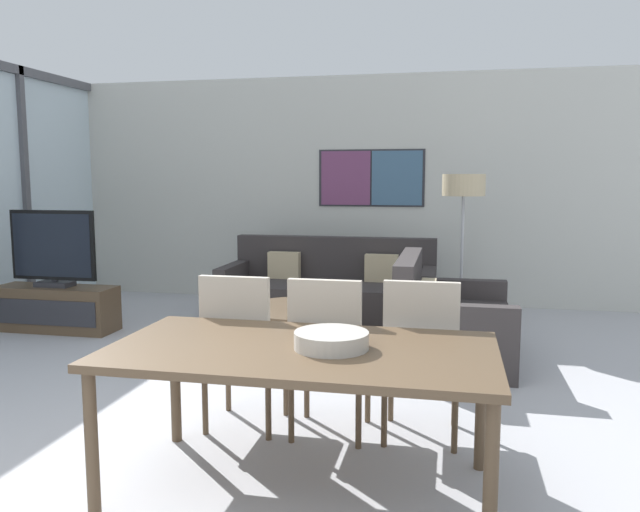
% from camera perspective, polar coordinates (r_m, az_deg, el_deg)
% --- Properties ---
extents(wall_back, '(8.02, 0.09, 2.80)m').
position_cam_1_polar(wall_back, '(7.84, 2.41, 6.06)').
color(wall_back, silver).
rests_on(wall_back, ground_plane).
extents(area_rug, '(2.21, 1.77, 0.01)m').
position_cam_1_polar(area_rug, '(5.65, -1.77, -8.75)').
color(area_rug, gray).
rests_on(area_rug, ground_plane).
extents(tv_console, '(1.24, 0.41, 0.46)m').
position_cam_1_polar(tv_console, '(6.93, -22.98, -4.44)').
color(tv_console, brown).
rests_on(tv_console, ground_plane).
extents(television, '(0.93, 0.20, 0.78)m').
position_cam_1_polar(television, '(6.84, -23.23, 0.55)').
color(television, '#2D2D33').
rests_on(television, tv_console).
extents(sofa_main, '(2.29, 0.95, 0.89)m').
position_cam_1_polar(sofa_main, '(6.88, 0.91, -3.51)').
color(sofa_main, '#383333').
rests_on(sofa_main, ground_plane).
extents(sofa_side, '(0.95, 1.35, 0.89)m').
position_cam_1_polar(sofa_side, '(5.50, 11.26, -6.35)').
color(sofa_side, '#383333').
rests_on(sofa_side, ground_plane).
extents(coffee_table, '(1.01, 1.01, 0.41)m').
position_cam_1_polar(coffee_table, '(5.58, -1.78, -5.72)').
color(coffee_table, brown).
rests_on(coffee_table, ground_plane).
extents(dining_table, '(1.87, 0.99, 0.74)m').
position_cam_1_polar(dining_table, '(3.07, -1.69, -9.46)').
color(dining_table, brown).
rests_on(dining_table, ground_plane).
extents(dining_chair_left, '(0.46, 0.46, 0.98)m').
position_cam_1_polar(dining_chair_left, '(3.87, -7.17, -8.01)').
color(dining_chair_left, '#B2A899').
rests_on(dining_chair_left, ground_plane).
extents(dining_chair_centre, '(0.46, 0.46, 0.98)m').
position_cam_1_polar(dining_chair_centre, '(3.73, 0.77, -8.55)').
color(dining_chair_centre, '#B2A899').
rests_on(dining_chair_centre, ground_plane).
extents(dining_chair_right, '(0.46, 0.46, 0.98)m').
position_cam_1_polar(dining_chair_right, '(3.72, 9.25, -8.69)').
color(dining_chair_right, '#B2A899').
rests_on(dining_chair_right, ground_plane).
extents(fruit_bowl, '(0.36, 0.36, 0.08)m').
position_cam_1_polar(fruit_bowl, '(3.01, 1.05, -7.60)').
color(fruit_bowl, '#B7B2A8').
rests_on(fruit_bowl, dining_table).
extents(floor_lamp, '(0.43, 0.43, 1.59)m').
position_cam_1_polar(floor_lamp, '(6.53, 12.99, 5.61)').
color(floor_lamp, '#2D2D33').
rests_on(floor_lamp, ground_plane).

